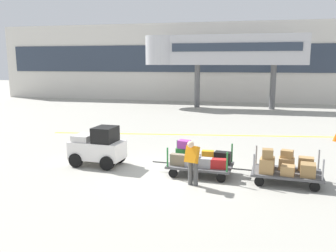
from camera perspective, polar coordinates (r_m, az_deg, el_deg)
The scene contains 9 objects.
ground_plane at distance 12.97m, azimuth 0.67°, elevation -8.01°, with size 120.00×120.00×0.00m, color #9E9B91.
apron_lead_line at distance 20.09m, azimuth 6.88°, elevation -1.47°, with size 18.20×0.20×0.01m, color yellow.
terminal_building at distance 38.11m, azimuth 8.96°, elevation 10.17°, with size 50.29×2.51×8.14m.
jet_bridge at distance 32.17m, azimuth 7.91°, elevation 12.01°, with size 14.22×3.00×6.46m.
baggage_tug at distance 14.30m, azimuth -11.29°, elevation -3.34°, with size 2.18×1.38×1.58m.
baggage_cart_lead at distance 12.97m, azimuth 5.16°, elevation -5.59°, with size 3.05×1.58×1.18m.
baggage_cart_middle at distance 12.67m, azimuth 18.51°, elevation -6.34°, with size 3.05×1.58×1.22m.
baggage_handler at distance 11.70m, azimuth 3.97°, elevation -5.65°, with size 0.50×0.51×1.56m.
safety_cone_far at distance 16.72m, azimuth -11.36°, elevation -3.05°, with size 0.36×0.36×0.55m, color orange.
Camera 1 is at (2.55, -12.05, 4.07)m, focal length 37.51 mm.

